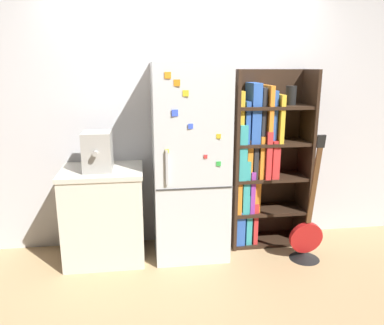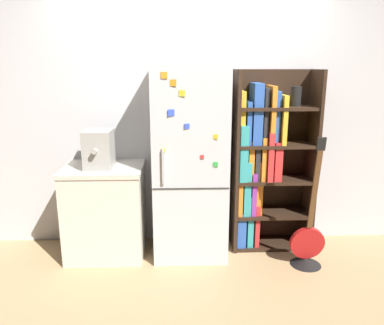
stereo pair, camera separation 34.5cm
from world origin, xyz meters
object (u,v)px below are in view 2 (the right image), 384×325
object	(u,v)px
espresso_machine	(99,149)
guitar	(307,247)
refrigerator	(190,162)
bookshelf	(263,162)

from	to	relation	value
espresso_machine	guitar	distance (m)	2.08
refrigerator	guitar	world-z (taller)	refrigerator
refrigerator	bookshelf	size ratio (longest dim) A/B	1.04
refrigerator	espresso_machine	size ratio (longest dim) A/B	5.25
bookshelf	espresso_machine	xyz separation A→B (m)	(-1.53, -0.18, 0.18)
espresso_machine	guitar	world-z (taller)	same
bookshelf	guitar	bearing A→B (deg)	-52.80
guitar	refrigerator	bearing A→B (deg)	163.52
bookshelf	espresso_machine	distance (m)	1.55
refrigerator	guitar	bearing A→B (deg)	-16.48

